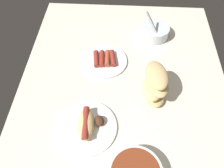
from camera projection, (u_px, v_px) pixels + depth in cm
name	position (u px, v px, depth cm)	size (l,w,h in cm)	color
ground_plane	(123.00, 92.00, 96.55)	(120.00, 90.00, 3.00)	silver
plate_sausages	(105.00, 60.00, 104.10)	(20.91, 20.91, 3.32)	white
plate_hotdog_assembled	(87.00, 126.00, 83.82)	(22.99, 22.99, 5.61)	white
bowl_coleslaw	(155.00, 31.00, 112.43)	(13.95, 13.95, 15.87)	silver
bread_stack	(155.00, 85.00, 88.24)	(15.98, 11.50, 14.40)	tan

